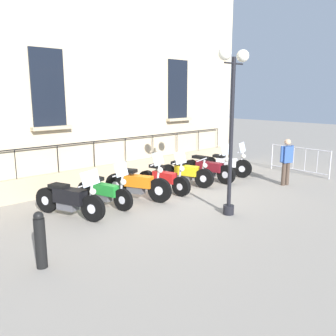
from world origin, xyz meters
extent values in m
plane|color=gray|center=(0.00, 0.00, 0.00)|extent=(60.00, 60.00, 0.00)
cube|color=#C6B28E|center=(-2.34, 0.00, 4.12)|extent=(0.60, 12.12, 8.23)
cube|color=tan|center=(-1.96, 0.00, 0.34)|extent=(0.20, 12.12, 0.69)
cube|color=black|center=(-2.02, 2.67, 3.23)|extent=(0.06, 1.02, 2.24)
cube|color=tan|center=(-1.94, 2.67, 2.06)|extent=(0.24, 1.22, 0.10)
cube|color=black|center=(-2.02, -2.67, 3.23)|extent=(0.06, 1.02, 2.24)
cube|color=tan|center=(-1.94, -2.67, 2.06)|extent=(0.24, 1.22, 0.10)
cube|color=black|center=(-1.92, 0.00, 1.53)|extent=(0.03, 10.18, 0.03)
cylinder|color=black|center=(-1.92, -3.82, 1.11)|extent=(0.02, 0.02, 0.84)
cylinder|color=black|center=(-1.92, -2.54, 1.11)|extent=(0.02, 0.02, 0.84)
cylinder|color=black|center=(-1.92, -1.27, 1.11)|extent=(0.02, 0.02, 0.84)
cylinder|color=black|center=(-1.92, 0.00, 1.11)|extent=(0.02, 0.02, 0.84)
cylinder|color=black|center=(-1.92, 1.27, 1.11)|extent=(0.02, 0.02, 0.84)
cylinder|color=black|center=(-1.92, 2.54, 1.11)|extent=(0.02, 0.02, 0.84)
cylinder|color=black|center=(-1.92, 3.82, 1.11)|extent=(0.02, 0.02, 0.84)
cylinder|color=black|center=(-1.92, 5.09, 1.11)|extent=(0.02, 0.02, 0.84)
cylinder|color=black|center=(0.90, -3.08, 0.33)|extent=(0.67, 0.34, 0.67)
cylinder|color=silver|center=(0.90, -3.08, 0.33)|extent=(0.27, 0.21, 0.23)
cylinder|color=black|center=(-0.53, -3.59, 0.33)|extent=(0.67, 0.34, 0.67)
cylinder|color=silver|center=(-0.53, -3.59, 0.33)|extent=(0.27, 0.21, 0.23)
cube|color=black|center=(0.23, -3.32, 0.56)|extent=(0.93, 0.60, 0.36)
cube|color=#4C4C51|center=(0.14, -3.35, 0.30)|extent=(0.58, 0.42, 0.23)
cube|color=black|center=(-0.10, -3.44, 0.76)|extent=(0.56, 0.44, 0.10)
cylinder|color=silver|center=(0.85, -3.09, 0.63)|extent=(0.17, 0.11, 0.61)
cylinder|color=silver|center=(0.80, -3.11, 0.93)|extent=(0.28, 0.69, 0.04)
sphere|color=white|center=(0.92, -3.07, 0.75)|extent=(0.16, 0.16, 0.16)
cylinder|color=silver|center=(-0.08, -3.24, 0.18)|extent=(0.76, 0.34, 0.08)
cube|color=silver|center=(0.86, -3.09, 1.08)|extent=(0.32, 0.60, 0.36)
cylinder|color=black|center=(0.74, -2.06, 0.30)|extent=(0.62, 0.24, 0.61)
cylinder|color=silver|center=(0.74, -2.06, 0.30)|extent=(0.23, 0.17, 0.21)
cylinder|color=black|center=(-0.63, -2.38, 0.30)|extent=(0.62, 0.24, 0.61)
cylinder|color=silver|center=(-0.63, -2.38, 0.30)|extent=(0.23, 0.17, 0.21)
cube|color=#1E842D|center=(0.11, -2.21, 0.49)|extent=(0.90, 0.43, 0.30)
cube|color=#4C4C51|center=(0.01, -2.23, 0.27)|extent=(0.55, 0.30, 0.21)
cube|color=black|center=(-0.24, -2.29, 0.76)|extent=(0.52, 0.32, 0.10)
cylinder|color=silver|center=(0.69, -2.07, 0.64)|extent=(0.17, 0.09, 0.68)
cylinder|color=silver|center=(0.64, -2.09, 0.97)|extent=(0.15, 0.53, 0.04)
sphere|color=white|center=(0.76, -2.06, 0.79)|extent=(0.16, 0.16, 0.16)
cylinder|color=silver|center=(-0.18, -2.14, 0.17)|extent=(0.78, 0.25, 0.08)
cube|color=silver|center=(0.70, -2.07, 1.12)|extent=(0.22, 0.45, 0.36)
cylinder|color=black|center=(0.85, -0.86, 0.36)|extent=(0.70, 0.38, 0.72)
cylinder|color=silver|center=(0.85, -0.86, 0.36)|extent=(0.28, 0.22, 0.25)
cylinder|color=black|center=(-0.48, -1.42, 0.36)|extent=(0.70, 0.38, 0.72)
cylinder|color=silver|center=(-0.48, -1.42, 0.36)|extent=(0.28, 0.22, 0.25)
cube|color=orange|center=(0.23, -1.12, 0.56)|extent=(0.88, 0.61, 0.33)
cube|color=#4C4C51|center=(0.14, -1.16, 0.32)|extent=(0.55, 0.42, 0.25)
cube|color=black|center=(-0.08, -1.26, 0.84)|extent=(0.54, 0.44, 0.10)
cylinder|color=silver|center=(0.80, -0.88, 0.75)|extent=(0.17, 0.12, 0.78)
cylinder|color=silver|center=(0.75, -0.90, 1.13)|extent=(0.30, 0.64, 0.04)
sphere|color=white|center=(0.86, -0.86, 0.95)|extent=(0.16, 0.16, 0.16)
cylinder|color=silver|center=(-0.07, -1.07, 0.20)|extent=(0.72, 0.36, 0.08)
cube|color=silver|center=(0.81, -0.88, 1.28)|extent=(0.33, 0.56, 0.36)
cylinder|color=black|center=(0.81, 0.05, 0.30)|extent=(0.62, 0.25, 0.61)
cylinder|color=silver|center=(0.81, 0.05, 0.30)|extent=(0.24, 0.21, 0.21)
cylinder|color=black|center=(-0.56, -0.16, 0.30)|extent=(0.62, 0.25, 0.61)
cylinder|color=silver|center=(-0.56, -0.16, 0.30)|extent=(0.24, 0.21, 0.21)
cube|color=red|center=(0.17, -0.05, 0.50)|extent=(0.83, 0.39, 0.32)
cube|color=#4C4C51|center=(0.07, -0.06, 0.27)|extent=(0.51, 0.29, 0.21)
cube|color=black|center=(-0.15, -0.10, 0.80)|extent=(0.48, 0.31, 0.10)
cylinder|color=silver|center=(0.76, 0.04, 0.67)|extent=(0.17, 0.08, 0.74)
cylinder|color=silver|center=(0.71, 0.04, 1.03)|extent=(0.13, 0.59, 0.04)
sphere|color=white|center=(0.83, 0.05, 0.85)|extent=(0.16, 0.16, 0.16)
cylinder|color=silver|center=(-0.10, 0.06, 0.17)|extent=(0.72, 0.19, 0.08)
cube|color=silver|center=(0.77, 0.05, 1.18)|extent=(0.20, 0.50, 0.36)
cylinder|color=black|center=(0.64, 1.29, 0.32)|extent=(0.66, 0.33, 0.65)
cylinder|color=silver|center=(0.64, 1.29, 0.32)|extent=(0.27, 0.23, 0.23)
cylinder|color=black|center=(-0.70, 0.90, 0.32)|extent=(0.66, 0.33, 0.65)
cylinder|color=silver|center=(-0.70, 0.90, 0.32)|extent=(0.27, 0.23, 0.23)
cube|color=gold|center=(0.02, 1.11, 0.52)|extent=(0.85, 0.55, 0.31)
cube|color=#4C4C51|center=(-0.08, 1.08, 0.29)|extent=(0.53, 0.39, 0.23)
cube|color=black|center=(-0.29, 1.02, 0.75)|extent=(0.51, 0.42, 0.10)
cylinder|color=silver|center=(0.59, 1.28, 0.63)|extent=(0.17, 0.10, 0.62)
cylinder|color=silver|center=(0.54, 1.27, 0.94)|extent=(0.25, 0.72, 0.04)
sphere|color=white|center=(0.66, 1.30, 0.76)|extent=(0.16, 0.16, 0.16)
cylinder|color=silver|center=(-0.27, 1.22, 0.18)|extent=(0.70, 0.28, 0.08)
cylinder|color=black|center=(0.83, 2.22, 0.34)|extent=(0.68, 0.20, 0.67)
cylinder|color=silver|center=(0.83, 2.22, 0.34)|extent=(0.25, 0.18, 0.24)
cylinder|color=black|center=(-0.67, 2.07, 0.34)|extent=(0.68, 0.20, 0.67)
cylinder|color=silver|center=(-0.67, 2.07, 0.34)|extent=(0.25, 0.18, 0.24)
cube|color=maroon|center=(0.13, 2.15, 0.54)|extent=(1.05, 0.38, 0.32)
cube|color=#4C4C51|center=(0.03, 2.14, 0.30)|extent=(0.64, 0.28, 0.24)
cube|color=black|center=(-0.28, 2.11, 0.81)|extent=(0.60, 0.31, 0.10)
cylinder|color=silver|center=(0.78, 2.22, 0.69)|extent=(0.16, 0.08, 0.72)
cylinder|color=silver|center=(0.73, 2.21, 1.05)|extent=(0.10, 0.61, 0.04)
sphere|color=white|center=(0.85, 2.22, 0.87)|extent=(0.16, 0.16, 0.16)
cylinder|color=silver|center=(-0.19, 2.27, 0.19)|extent=(0.93, 0.17, 0.08)
cube|color=silver|center=(0.79, 2.22, 1.20)|extent=(0.17, 0.51, 0.36)
cylinder|color=black|center=(0.63, 3.46, 0.34)|extent=(0.69, 0.37, 0.67)
cylinder|color=silver|center=(0.63, 3.46, 0.34)|extent=(0.28, 0.24, 0.24)
cylinder|color=black|center=(-0.62, 3.02, 0.34)|extent=(0.69, 0.37, 0.67)
cylinder|color=silver|center=(-0.62, 3.02, 0.34)|extent=(0.28, 0.24, 0.24)
cube|color=silver|center=(0.05, 3.26, 0.53)|extent=(0.83, 0.55, 0.30)
cube|color=#4C4C51|center=(-0.04, 3.22, 0.30)|extent=(0.52, 0.39, 0.24)
cube|color=black|center=(-0.25, 3.15, 0.74)|extent=(0.50, 0.41, 0.10)
cylinder|color=silver|center=(0.58, 3.44, 0.66)|extent=(0.17, 0.11, 0.66)
cylinder|color=silver|center=(0.53, 3.43, 0.98)|extent=(0.27, 0.67, 0.04)
sphere|color=white|center=(0.65, 3.47, 0.80)|extent=(0.16, 0.16, 0.16)
cylinder|color=silver|center=(-0.24, 3.34, 0.19)|extent=(0.68, 0.30, 0.08)
cube|color=silver|center=(0.59, 3.45, 1.13)|extent=(0.30, 0.58, 0.36)
cylinder|color=black|center=(2.82, -0.24, 0.12)|extent=(0.28, 0.28, 0.24)
cylinder|color=black|center=(2.82, -0.24, 1.96)|extent=(0.10, 0.10, 3.91)
cylinder|color=black|center=(2.82, -0.41, 3.76)|extent=(0.04, 0.35, 0.04)
sphere|color=white|center=(2.82, -0.59, 3.96)|extent=(0.30, 0.30, 0.30)
cylinder|color=black|center=(2.82, -0.06, 3.76)|extent=(0.04, 0.35, 0.04)
sphere|color=white|center=(2.82, 0.11, 3.96)|extent=(0.30, 0.30, 0.30)
cylinder|color=#B7B7BF|center=(0.54, 5.64, 0.53)|extent=(0.05, 0.05, 1.05)
cylinder|color=#B7B7BF|center=(2.96, 5.54, 0.53)|extent=(0.05, 0.05, 1.05)
cylinder|color=#B7B7BF|center=(1.75, 5.59, 1.02)|extent=(2.43, 0.14, 0.04)
cylinder|color=#B7B7BF|center=(1.75, 5.59, 0.15)|extent=(2.43, 0.14, 0.04)
cylinder|color=#B7B7BF|center=(1.02, 5.62, 0.60)|extent=(0.02, 0.02, 0.87)
cylinder|color=#B7B7BF|center=(1.51, 5.60, 0.60)|extent=(0.02, 0.02, 0.87)
cylinder|color=#B7B7BF|center=(1.99, 5.58, 0.60)|extent=(0.02, 0.02, 0.87)
cylinder|color=#B7B7BF|center=(2.48, 5.56, 0.60)|extent=(0.02, 0.02, 0.87)
cylinder|color=black|center=(2.31, -4.99, 0.46)|extent=(0.20, 0.20, 0.92)
sphere|color=black|center=(2.31, -4.99, 0.96)|extent=(0.18, 0.18, 0.18)
cylinder|color=#47382D|center=(2.31, 3.67, 0.39)|extent=(0.14, 0.14, 0.79)
cylinder|color=#47382D|center=(2.26, 3.52, 0.39)|extent=(0.14, 0.14, 0.79)
cube|color=#2D4C8C|center=(2.28, 3.59, 1.06)|extent=(0.33, 0.41, 0.56)
sphere|color=tan|center=(2.28, 3.59, 1.48)|extent=(0.21, 0.21, 0.21)
cylinder|color=#2D4C8C|center=(2.36, 3.80, 1.09)|extent=(0.09, 0.09, 0.53)
cylinder|color=#2D4C8C|center=(2.21, 3.38, 1.09)|extent=(0.09, 0.09, 0.53)
camera|label=1|loc=(8.13, -7.35, 3.05)|focal=37.91mm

